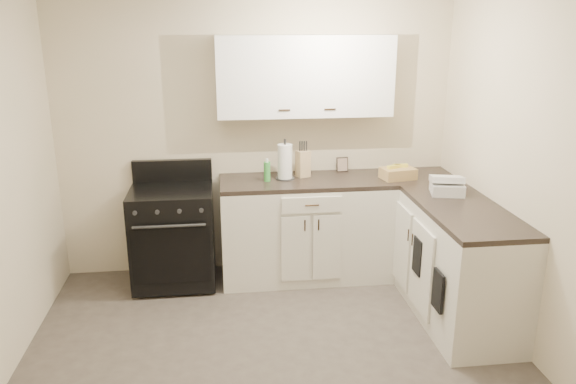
{
  "coord_description": "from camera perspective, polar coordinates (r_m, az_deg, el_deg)",
  "views": [
    {
      "loc": [
        -0.34,
        -3.3,
        2.32
      ],
      "look_at": [
        0.18,
        0.85,
        1.03
      ],
      "focal_mm": 35.0,
      "sensor_mm": 36.0,
      "label": 1
    }
  ],
  "objects": [
    {
      "name": "floor",
      "position": [
        4.04,
        -1.07,
        -17.82
      ],
      "size": [
        3.6,
        3.6,
        0.0
      ],
      "primitive_type": "plane",
      "color": "#473F38",
      "rests_on": "ground"
    },
    {
      "name": "wall_back",
      "position": [
        5.22,
        -3.23,
        5.31
      ],
      "size": [
        3.6,
        0.0,
        3.6
      ],
      "primitive_type": "plane",
      "rotation": [
        1.57,
        0.0,
        0.0
      ],
      "color": "beige",
      "rests_on": "ground"
    },
    {
      "name": "wall_right",
      "position": [
        4.07,
        24.91,
        0.31
      ],
      "size": [
        0.0,
        3.6,
        3.6
      ],
      "primitive_type": "plane",
      "rotation": [
        1.57,
        0.0,
        -1.57
      ],
      "color": "beige",
      "rests_on": "ground"
    },
    {
      "name": "wall_front",
      "position": [
        1.87,
        4.81,
        -17.74
      ],
      "size": [
        3.6,
        0.0,
        3.6
      ],
      "primitive_type": "plane",
      "rotation": [
        -1.57,
        0.0,
        0.0
      ],
      "color": "beige",
      "rests_on": "ground"
    },
    {
      "name": "base_cabinets_back",
      "position": [
        5.2,
        1.83,
        -3.9
      ],
      "size": [
        1.55,
        0.6,
        0.9
      ],
      "primitive_type": "cube",
      "color": "silver",
      "rests_on": "floor"
    },
    {
      "name": "base_cabinets_right",
      "position": [
        4.9,
        15.61,
        -5.91
      ],
      "size": [
        0.6,
        1.9,
        0.9
      ],
      "primitive_type": "cube",
      "color": "silver",
      "rests_on": "floor"
    },
    {
      "name": "countertop_back",
      "position": [
        5.05,
        1.88,
        1.08
      ],
      "size": [
        1.55,
        0.6,
        0.04
      ],
      "primitive_type": "cube",
      "color": "black",
      "rests_on": "base_cabinets_back"
    },
    {
      "name": "countertop_right",
      "position": [
        4.75,
        16.06,
        -0.67
      ],
      "size": [
        0.6,
        1.9,
        0.04
      ],
      "primitive_type": "cube",
      "color": "black",
      "rests_on": "base_cabinets_right"
    },
    {
      "name": "upper_cabinets",
      "position": [
        5.03,
        1.72,
        11.69
      ],
      "size": [
        1.55,
        0.3,
        0.7
      ],
      "primitive_type": "cube",
      "color": "white",
      "rests_on": "wall_back"
    },
    {
      "name": "stove",
      "position": [
        5.14,
        -11.55,
        -4.41
      ],
      "size": [
        0.72,
        0.61,
        0.87
      ],
      "primitive_type": "cube",
      "color": "black",
      "rests_on": "floor"
    },
    {
      "name": "knife_block",
      "position": [
        5.11,
        1.54,
        2.89
      ],
      "size": [
        0.14,
        0.13,
        0.24
      ],
      "primitive_type": "cube",
      "rotation": [
        0.0,
        0.0,
        0.39
      ],
      "color": "#D8BA85",
      "rests_on": "countertop_back"
    },
    {
      "name": "paper_towel",
      "position": [
        5.02,
        -0.31,
        3.09
      ],
      "size": [
        0.15,
        0.15,
        0.32
      ],
      "primitive_type": "cylinder",
      "rotation": [
        0.0,
        0.0,
        -0.14
      ],
      "color": "white",
      "rests_on": "countertop_back"
    },
    {
      "name": "soap_bottle",
      "position": [
        4.97,
        -2.14,
        2.09
      ],
      "size": [
        0.08,
        0.08,
        0.17
      ],
      "primitive_type": "cylinder",
      "rotation": [
        0.0,
        0.0,
        -0.38
      ],
      "color": "green",
      "rests_on": "countertop_back"
    },
    {
      "name": "picture_frame",
      "position": [
        5.31,
        5.53,
        2.81
      ],
      "size": [
        0.11,
        0.04,
        0.14
      ],
      "primitive_type": "cube",
      "rotation": [
        -0.14,
        0.0,
        0.09
      ],
      "color": "black",
      "rests_on": "countertop_back"
    },
    {
      "name": "wicker_basket",
      "position": [
        5.15,
        11.11,
        1.87
      ],
      "size": [
        0.32,
        0.25,
        0.1
      ],
      "primitive_type": "cube",
      "rotation": [
        0.0,
        0.0,
        0.18
      ],
      "color": "tan",
      "rests_on": "countertop_right"
    },
    {
      "name": "countertop_grill",
      "position": [
        4.8,
        15.85,
        0.37
      ],
      "size": [
        0.31,
        0.29,
        0.09
      ],
      "primitive_type": "cube",
      "rotation": [
        0.0,
        0.0,
        -0.24
      ],
      "color": "white",
      "rests_on": "countertop_right"
    },
    {
      "name": "oven_mitt_near",
      "position": [
        4.22,
        14.99,
        -9.66
      ],
      "size": [
        0.02,
        0.17,
        0.3
      ],
      "primitive_type": "cube",
      "color": "black",
      "rests_on": "base_cabinets_right"
    },
    {
      "name": "oven_mitt_far",
      "position": [
        4.56,
        13.04,
        -6.38
      ],
      "size": [
        0.02,
        0.17,
        0.29
      ],
      "primitive_type": "cube",
      "color": "black",
      "rests_on": "base_cabinets_right"
    }
  ]
}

